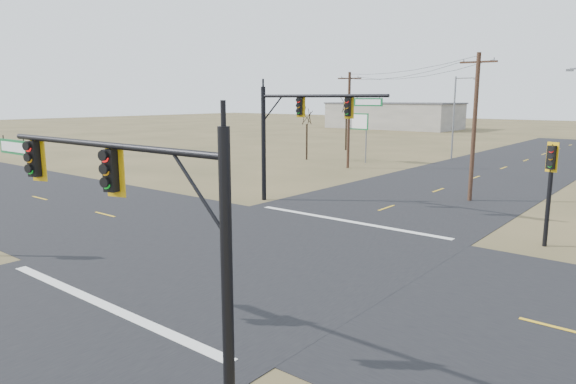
% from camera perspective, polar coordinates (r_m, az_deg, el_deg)
% --- Properties ---
extents(ground, '(320.00, 320.00, 0.00)m').
position_cam_1_polar(ground, '(22.87, -3.53, -6.76)').
color(ground, brown).
rests_on(ground, ground).
extents(road_ew, '(160.00, 14.00, 0.02)m').
position_cam_1_polar(road_ew, '(22.87, -3.53, -6.74)').
color(road_ew, black).
rests_on(road_ew, ground).
extents(road_ns, '(14.00, 160.00, 0.02)m').
position_cam_1_polar(road_ns, '(22.87, -3.53, -6.73)').
color(road_ns, black).
rests_on(road_ns, ground).
extents(stop_bar_near, '(12.00, 0.40, 0.01)m').
position_cam_1_polar(stop_bar_near, '(18.36, -19.83, -11.67)').
color(stop_bar_near, silver).
rests_on(stop_bar_near, road_ns).
extents(stop_bar_far, '(12.00, 0.40, 0.01)m').
position_cam_1_polar(stop_bar_far, '(28.65, 6.64, -3.22)').
color(stop_bar_far, silver).
rests_on(stop_bar_far, road_ns).
extents(mast_arm_near, '(10.32, 0.53, 6.20)m').
position_cam_1_polar(mast_arm_near, '(13.49, -19.02, 0.41)').
color(mast_arm_near, black).
rests_on(mast_arm_near, ground).
extents(mast_arm_far, '(9.22, 0.58, 7.47)m').
position_cam_1_polar(mast_arm_far, '(32.08, 1.14, 7.95)').
color(mast_arm_far, black).
rests_on(mast_arm_far, ground).
extents(pedestal_signal_ne, '(0.66, 0.58, 4.84)m').
position_cam_1_polar(pedestal_signal_ne, '(25.86, 27.15, 1.97)').
color(pedestal_signal_ne, black).
rests_on(pedestal_signal_ne, ground).
extents(utility_pole_near, '(2.35, 0.28, 9.61)m').
position_cam_1_polar(utility_pole_near, '(35.72, 20.00, 6.96)').
color(utility_pole_near, '#442A1D').
rests_on(utility_pole_near, ground).
extents(utility_pole_far, '(2.13, 0.96, 9.19)m').
position_cam_1_polar(utility_pole_far, '(50.28, 6.76, 8.09)').
color(utility_pole_far, '#442A1D').
rests_on(utility_pole_far, ground).
extents(highway_sign, '(2.74, 0.54, 5.19)m').
position_cam_1_polar(highway_sign, '(55.16, 7.77, 7.16)').
color(highway_sign, slate).
rests_on(highway_sign, ground).
extents(streetlight_c, '(2.54, 0.34, 9.08)m').
position_cam_1_polar(streetlight_c, '(59.98, 18.12, 8.30)').
color(streetlight_c, slate).
rests_on(streetlight_c, ground).
extents(bare_tree_a, '(3.32, 3.32, 6.17)m').
position_cam_1_polar(bare_tree_a, '(56.85, 2.11, 8.50)').
color(bare_tree_a, black).
rests_on(bare_tree_a, ground).
extents(bare_tree_b, '(3.63, 3.63, 7.63)m').
position_cam_1_polar(bare_tree_b, '(68.08, 6.53, 9.78)').
color(bare_tree_b, black).
rests_on(bare_tree_b, ground).
extents(warehouse_left, '(28.00, 14.00, 5.50)m').
position_cam_1_polar(warehouse_left, '(119.48, 11.65, 8.25)').
color(warehouse_left, '#ABA398').
rests_on(warehouse_left, ground).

